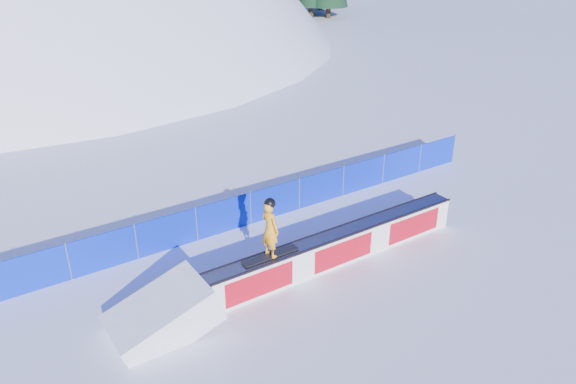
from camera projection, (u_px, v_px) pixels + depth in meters
ground at (301, 300)px, 15.40m from camera, size 160.00×160.00×0.00m
snow_hill at (56, 231)px, 54.81m from camera, size 64.00×64.00×64.00m
safety_fence at (224, 216)px, 18.51m from camera, size 22.05×0.05×1.30m
rail_box at (338, 248)px, 16.87m from camera, size 8.94×0.65×1.07m
snow_ramp at (165, 329)px, 14.32m from camera, size 2.77×1.73×1.72m
snowboarder at (270, 228)px, 15.07m from camera, size 1.70×0.65×1.78m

